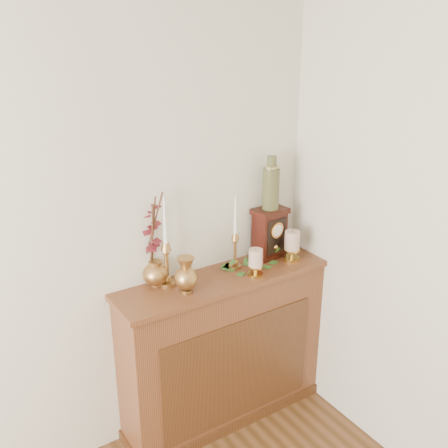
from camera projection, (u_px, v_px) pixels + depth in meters
console_shelf at (224, 352)px, 3.01m from camera, size 1.24×0.34×0.93m
candlestick_left at (166, 257)px, 2.67m from camera, size 0.08×0.08×0.49m
candlestick_center at (235, 245)px, 2.87m from camera, size 0.07×0.07×0.42m
bud_vase at (186, 276)px, 2.62m from camera, size 0.12×0.12×0.20m
ginger_jar at (152, 242)px, 2.68m from camera, size 0.21×0.22×0.52m
pillar_candle_left at (256, 261)px, 2.81m from camera, size 0.08×0.08×0.16m
pillar_candle_right at (292, 244)px, 2.99m from camera, size 0.10×0.10×0.19m
ivy_garland at (248, 264)px, 2.95m from camera, size 0.39×0.20×0.08m
mantel_clock at (270, 233)px, 3.03m from camera, size 0.21×0.15×0.29m
ceramic_vase at (271, 186)px, 2.92m from camera, size 0.09×0.09×0.31m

